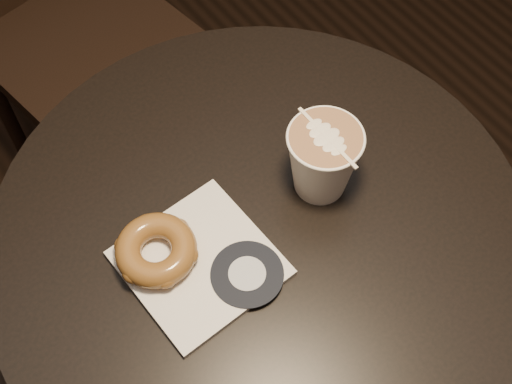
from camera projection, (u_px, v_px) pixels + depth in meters
cafe_table at (260, 290)px, 1.08m from camera, size 0.70×0.70×0.75m
pastry_bag at (200, 263)px, 0.88m from camera, size 0.18×0.18×0.01m
doughnut at (156, 250)px, 0.86m from camera, size 0.10×0.10×0.03m
latte_cup at (322, 161)px, 0.90m from camera, size 0.10×0.10×0.11m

